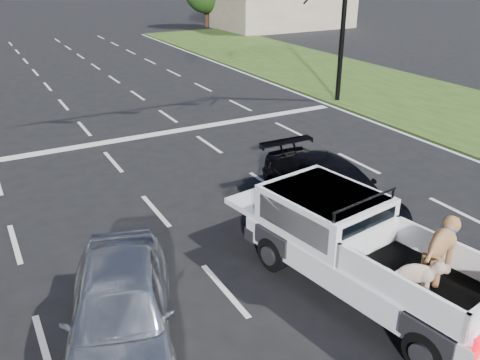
% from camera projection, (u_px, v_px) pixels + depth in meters
% --- Properties ---
extents(ground, '(160.00, 160.00, 0.00)m').
position_uv_depth(ground, '(296.00, 267.00, 11.07)').
color(ground, black).
rests_on(ground, ground).
extents(road_markings, '(17.75, 60.00, 0.01)m').
position_uv_depth(road_markings, '(179.00, 166.00, 16.32)').
color(road_markings, silver).
rests_on(road_markings, ground).
extents(grass_shoulder_right, '(8.00, 60.00, 0.06)m').
position_uv_depth(grass_shoulder_right, '(467.00, 114.00, 21.61)').
color(grass_shoulder_right, '#244716').
rests_on(grass_shoulder_right, ground).
extents(building_right, '(12.00, 7.00, 3.60)m').
position_uv_depth(building_right, '(283.00, 8.00, 47.29)').
color(building_right, '#C5B396').
rests_on(building_right, ground).
extents(pickup_truck, '(2.72, 5.62, 2.02)m').
position_uv_depth(pickup_truck, '(362.00, 249.00, 9.97)').
color(pickup_truck, black).
rests_on(pickup_truck, ground).
extents(silver_sedan, '(3.04, 4.73, 1.50)m').
position_uv_depth(silver_sedan, '(120.00, 310.00, 8.55)').
color(silver_sedan, silver).
rests_on(silver_sedan, ground).
extents(black_coupe, '(2.13, 4.90, 1.40)m').
position_uv_depth(black_coupe, '(332.00, 190.00, 13.05)').
color(black_coupe, black).
rests_on(black_coupe, ground).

